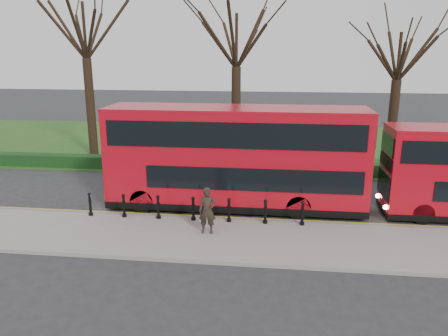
# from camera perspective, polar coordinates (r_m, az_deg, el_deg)

# --- Properties ---
(ground) EXTENTS (120.00, 120.00, 0.00)m
(ground) POSITION_cam_1_polar(r_m,az_deg,el_deg) (20.48, -6.70, -5.57)
(ground) COLOR #28282B
(ground) RESTS_ON ground
(pavement) EXTENTS (60.00, 4.00, 0.15)m
(pavement) POSITION_cam_1_polar(r_m,az_deg,el_deg) (17.77, -8.95, -8.73)
(pavement) COLOR gray
(pavement) RESTS_ON ground
(kerb) EXTENTS (60.00, 0.25, 0.16)m
(kerb) POSITION_cam_1_polar(r_m,az_deg,el_deg) (19.55, -7.38, -6.39)
(kerb) COLOR slate
(kerb) RESTS_ON ground
(grass_verge) EXTENTS (60.00, 18.00, 0.06)m
(grass_verge) POSITION_cam_1_polar(r_m,az_deg,el_deg) (34.67, -1.00, 3.24)
(grass_verge) COLOR #254D19
(grass_verge) RESTS_ON ground
(hedge) EXTENTS (60.00, 0.90, 0.80)m
(hedge) POSITION_cam_1_polar(r_m,az_deg,el_deg) (26.70, -3.38, 0.37)
(hedge) COLOR black
(hedge) RESTS_ON ground
(yellow_line_outer) EXTENTS (60.00, 0.10, 0.01)m
(yellow_line_outer) POSITION_cam_1_polar(r_m,az_deg,el_deg) (19.85, -7.16, -6.26)
(yellow_line_outer) COLOR yellow
(yellow_line_outer) RESTS_ON ground
(yellow_line_inner) EXTENTS (60.00, 0.10, 0.01)m
(yellow_line_inner) POSITION_cam_1_polar(r_m,az_deg,el_deg) (20.03, -7.03, -6.06)
(yellow_line_inner) COLOR yellow
(yellow_line_inner) RESTS_ON ground
(tree_left) EXTENTS (7.77, 7.77, 12.14)m
(tree_left) POSITION_cam_1_polar(r_m,az_deg,el_deg) (31.29, -17.83, 17.47)
(tree_left) COLOR black
(tree_left) RESTS_ON ground
(tree_mid) EXTENTS (7.17, 7.17, 11.20)m
(tree_mid) POSITION_cam_1_polar(r_m,az_deg,el_deg) (28.73, 1.65, 17.03)
(tree_mid) COLOR black
(tree_mid) RESTS_ON ground
(tree_right) EXTENTS (6.29, 6.29, 9.84)m
(tree_right) POSITION_cam_1_polar(r_m,az_deg,el_deg) (29.54, 21.96, 13.98)
(tree_right) COLOR black
(tree_right) RESTS_ON ground
(bollard_row) EXTENTS (9.37, 0.15, 1.00)m
(bollard_row) POSITION_cam_1_polar(r_m,az_deg,el_deg) (18.77, -4.03, -5.35)
(bollard_row) COLOR black
(bollard_row) RESTS_ON pavement
(bus_lead) EXTENTS (11.86, 2.72, 4.72)m
(bus_lead) POSITION_cam_1_polar(r_m,az_deg,el_deg) (20.15, 1.51, 1.27)
(bus_lead) COLOR #AB0B17
(bus_lead) RESTS_ON ground
(pedestrian) EXTENTS (0.71, 0.49, 1.88)m
(pedestrian) POSITION_cam_1_polar(r_m,az_deg,el_deg) (17.30, -2.19, -5.59)
(pedestrian) COLOR #2B211B
(pedestrian) RESTS_ON pavement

